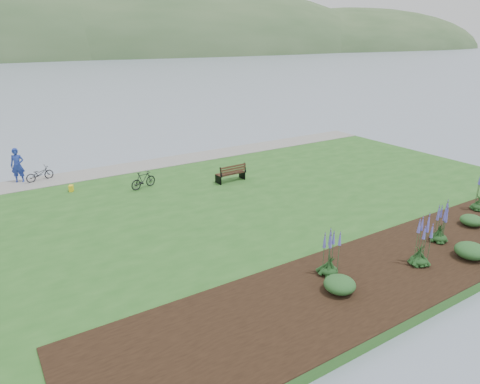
{
  "coord_description": "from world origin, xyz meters",
  "views": [
    {
      "loc": [
        -9.37,
        -18.06,
        8.07
      ],
      "look_at": [
        0.54,
        -2.47,
        1.3
      ],
      "focal_mm": 32.0,
      "sensor_mm": 36.0,
      "label": 1
    }
  ],
  "objects": [
    {
      "name": "garden_bed",
      "position": [
        3.0,
        -9.8,
        0.42
      ],
      "size": [
        24.0,
        4.4,
        0.04
      ],
      "primitive_type": "cube",
      "color": "black",
      "rests_on": "lawn"
    },
    {
      "name": "echium_1",
      "position": [
        5.38,
        -9.46,
        1.21
      ],
      "size": [
        0.62,
        0.62,
        1.83
      ],
      "color": "#133615",
      "rests_on": "garden_bed"
    },
    {
      "name": "bicycle_b",
      "position": [
        -2.16,
        2.87,
        0.86
      ],
      "size": [
        0.85,
        1.6,
        0.92
      ],
      "primitive_type": "imported",
      "rotation": [
        0.0,
        0.0,
        1.85
      ],
      "color": "black",
      "rests_on": "lawn"
    },
    {
      "name": "person",
      "position": [
        -7.61,
        7.5,
        1.54
      ],
      "size": [
        0.98,
        0.83,
        2.28
      ],
      "primitive_type": "imported",
      "rotation": [
        0.0,
        0.0,
        -0.38
      ],
      "color": "navy",
      "rests_on": "lawn"
    },
    {
      "name": "shrub_2",
      "position": [
        7.92,
        -9.28,
        0.67
      ],
      "size": [
        0.92,
        0.92,
        0.46
      ],
      "primitive_type": "ellipsoid",
      "color": "#1E4C21",
      "rests_on": "garden_bed"
    },
    {
      "name": "echium_4",
      "position": [
        -0.03,
        -8.98,
        1.27
      ],
      "size": [
        0.62,
        0.62,
        1.96
      ],
      "color": "#133615",
      "rests_on": "garden_bed"
    },
    {
      "name": "bicycle_a",
      "position": [
        -6.62,
        7.2,
        0.8
      ],
      "size": [
        0.94,
        1.63,
        0.81
      ],
      "primitive_type": "imported",
      "rotation": [
        0.0,
        0.0,
        1.85
      ],
      "color": "black",
      "rests_on": "lawn"
    },
    {
      "name": "park_bench",
      "position": [
        2.37,
        1.31,
        0.91
      ],
      "size": [
        1.68,
        0.73,
        1.02
      ],
      "rotation": [
        0.0,
        0.0,
        0.04
      ],
      "color": "#311D13",
      "rests_on": "lawn"
    },
    {
      "name": "shrub_1",
      "position": [
        5.15,
        -10.88,
        0.72
      ],
      "size": [
        1.11,
        1.11,
        0.55
      ],
      "primitive_type": "ellipsoid",
      "color": "#1E4C21",
      "rests_on": "garden_bed"
    },
    {
      "name": "echium_0",
      "position": [
        3.15,
        -10.18,
        1.32
      ],
      "size": [
        0.62,
        0.62,
        2.06
      ],
      "color": "#133615",
      "rests_on": "garden_bed"
    },
    {
      "name": "shrub_0",
      "position": [
        -0.47,
        -9.92,
        0.69
      ],
      "size": [
        1.01,
        1.01,
        0.51
      ],
      "primitive_type": "ellipsoid",
      "color": "#1E4C21",
      "rests_on": "garden_bed"
    },
    {
      "name": "far_hillside",
      "position": [
        20.0,
        170.0,
        0.0
      ],
      "size": [
        580.0,
        80.0,
        38.0
      ],
      "primitive_type": null,
      "color": "#385731",
      "rests_on": "ground"
    },
    {
      "name": "pannier",
      "position": [
        -5.54,
        4.45,
        0.56
      ],
      "size": [
        0.3,
        0.36,
        0.33
      ],
      "primitive_type": "cube",
      "rotation": [
        0.0,
        0.0,
        -0.42
      ],
      "color": "yellow",
      "rests_on": "lawn"
    },
    {
      "name": "lawn",
      "position": [
        0.0,
        -2.0,
        0.2
      ],
      "size": [
        34.0,
        20.0,
        0.4
      ],
      "primitive_type": "cube",
      "color": "#265B20",
      "rests_on": "ground"
    },
    {
      "name": "ground",
      "position": [
        0.0,
        0.0,
        0.0
      ],
      "size": [
        600.0,
        600.0,
        0.0
      ],
      "primitive_type": "plane",
      "color": "gray",
      "rests_on": "ground"
    },
    {
      "name": "shoreline_path",
      "position": [
        0.0,
        6.9,
        0.42
      ],
      "size": [
        34.0,
        2.2,
        0.03
      ],
      "primitive_type": "cube",
      "color": "gray",
      "rests_on": "lawn"
    }
  ]
}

